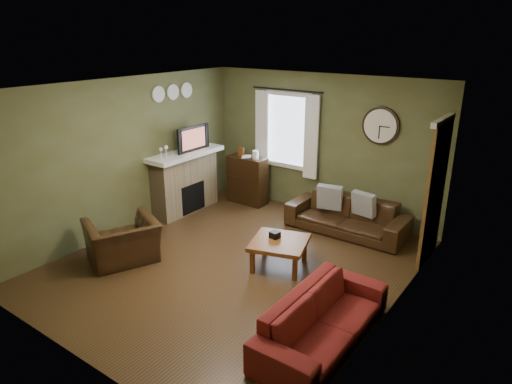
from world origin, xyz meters
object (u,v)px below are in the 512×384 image
Objects in this scene: sofa_red at (323,319)px; armchair at (123,241)px; bookshelf at (247,180)px; sofa_brown at (347,216)px; coffee_table at (279,254)px.

armchair reaches higher than sofa_red.
armchair is at bearing -90.62° from bookshelf.
bookshelf reaches higher than sofa_red.
sofa_brown is 1.05× the size of sofa_red.
sofa_red is 3.33m from armchair.
armchair is at bearing -148.57° from coffee_table.
sofa_brown is at bearing -3.94° from bookshelf.
sofa_brown is (2.24, -0.15, -0.17)m from bookshelf.
armchair reaches higher than coffee_table.
sofa_brown is 2.63× the size of coffee_table.
coffee_table is (-1.33, 1.16, -0.08)m from sofa_red.
sofa_red is at bearing -41.18° from coffee_table.
sofa_brown is at bearing 20.18° from sofa_red.
bookshelf is at bearing -156.72° from armchair.
bookshelf reaches higher than coffee_table.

